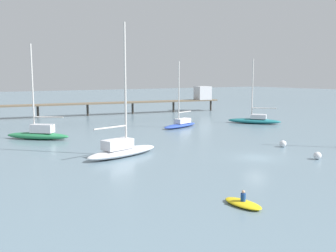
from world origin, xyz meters
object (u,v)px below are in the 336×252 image
object	(u,v)px
sailboat_teal	(255,120)
mooring_buoy_mid	(113,141)
mooring_buoy_near	(283,144)
dinghy_yellow	(243,203)
mooring_buoy_inner	(317,156)
pier	(133,100)
sailboat_white	(122,149)
sailboat_blue	(181,123)
sailboat_green	(39,133)

from	to	relation	value
sailboat_teal	mooring_buoy_mid	bearing A→B (deg)	-170.78
sailboat_teal	mooring_buoy_near	world-z (taller)	sailboat_teal
dinghy_yellow	mooring_buoy_inner	bearing A→B (deg)	20.68
sailboat_teal	pier	bearing A→B (deg)	111.28
sailboat_white	mooring_buoy_inner	world-z (taller)	sailboat_white
sailboat_white	sailboat_blue	xyz separation A→B (m)	(19.25, 16.37, -0.19)
sailboat_teal	mooring_buoy_inner	world-z (taller)	sailboat_teal
sailboat_white	sailboat_teal	xyz separation A→B (m)	(34.17, 13.16, -0.15)
sailboat_white	dinghy_yellow	bearing A→B (deg)	-89.73
sailboat_white	dinghy_yellow	size ratio (longest dim) A/B	4.60
sailboat_blue	mooring_buoy_near	world-z (taller)	sailboat_blue
sailboat_green	dinghy_yellow	xyz separation A→B (m)	(5.12, -36.22, -0.72)
sailboat_green	mooring_buoy_near	size ratio (longest dim) A/B	15.80
sailboat_white	sailboat_blue	bearing A→B (deg)	40.38
sailboat_white	mooring_buoy_mid	size ratio (longest dim) A/B	22.04
pier	dinghy_yellow	bearing A→B (deg)	-110.45
sailboat_green	dinghy_yellow	distance (m)	36.58
sailboat_white	sailboat_teal	size ratio (longest dim) A/B	1.22
sailboat_green	sailboat_white	world-z (taller)	sailboat_white
sailboat_white	mooring_buoy_mid	xyz separation A→B (m)	(2.45, 8.02, -0.56)
pier	mooring_buoy_near	world-z (taller)	pier
sailboat_green	dinghy_yellow	bearing A→B (deg)	-81.95
sailboat_white	mooring_buoy_near	distance (m)	20.70
sailboat_green	mooring_buoy_inner	distance (m)	37.18
mooring_buoy_inner	dinghy_yellow	bearing A→B (deg)	-159.32
sailboat_blue	mooring_buoy_inner	world-z (taller)	sailboat_blue
mooring_buoy_mid	mooring_buoy_inner	distance (m)	25.60
pier	sailboat_white	distance (m)	47.90
sailboat_blue	sailboat_teal	world-z (taller)	sailboat_teal
sailboat_blue	sailboat_white	bearing A→B (deg)	-139.62
pier	dinghy_yellow	distance (m)	65.51
pier	dinghy_yellow	size ratio (longest dim) A/B	20.47
sailboat_green	mooring_buoy_near	bearing A→B (deg)	-42.59
pier	sailboat_white	bearing A→B (deg)	-118.68
sailboat_white	dinghy_yellow	distance (m)	19.35
dinghy_yellow	mooring_buoy_mid	size ratio (longest dim) A/B	4.79
mooring_buoy_inner	sailboat_green	bearing A→B (deg)	126.90
sailboat_white	sailboat_teal	world-z (taller)	sailboat_white
mooring_buoy_mid	mooring_buoy_inner	xyz separation A→B (m)	(14.84, -20.86, 0.08)
sailboat_white	dinghy_yellow	xyz separation A→B (m)	(0.09, -19.34, -0.70)
sailboat_green	dinghy_yellow	size ratio (longest dim) A/B	4.17
pier	sailboat_teal	bearing A→B (deg)	-68.72
pier	sailboat_teal	distance (m)	31.03
sailboat_green	dinghy_yellow	world-z (taller)	sailboat_green
dinghy_yellow	pier	bearing A→B (deg)	69.55
sailboat_blue	sailboat_teal	xyz separation A→B (m)	(14.93, -3.21, 0.03)
sailboat_green	sailboat_white	bearing A→B (deg)	-73.40
sailboat_white	dinghy_yellow	world-z (taller)	sailboat_white
sailboat_green	pier	bearing A→B (deg)	41.88
dinghy_yellow	mooring_buoy_near	distance (m)	23.83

